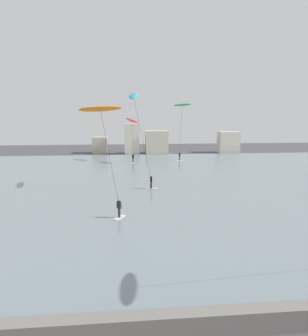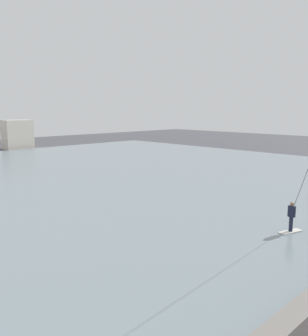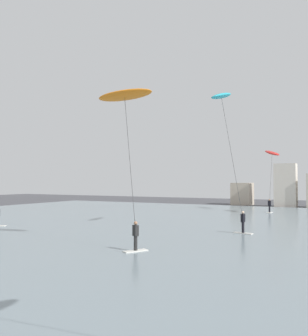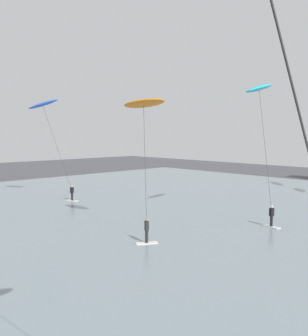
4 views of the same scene
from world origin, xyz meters
name	(u,v)px [view 3 (image 3 of 4)]	position (x,y,z in m)	size (l,w,h in m)	color
water_bay	(274,230)	(0.00, 31.18, 0.05)	(84.00, 52.00, 0.10)	gray
kitesurfer_orange	(126,106)	(-6.29, 19.03, 8.42)	(3.69, 2.47, 9.40)	silver
kitesurfer_cyan	(223,107)	(-3.29, 28.57, 9.78)	(3.29, 3.41, 11.23)	silver
kitesurfer_red	(272,157)	(-3.29, 48.78, 6.99)	(3.04, 4.97, 8.00)	silver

